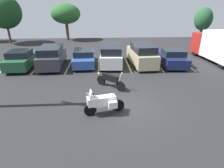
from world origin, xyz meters
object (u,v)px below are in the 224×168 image
Objects in this scene: car_green at (22,59)px; car_champagne at (142,55)px; car_blue at (84,57)px; car_white at (111,55)px; motorcycle_second at (111,80)px; car_charcoal at (52,57)px; motorcycle_touring at (103,102)px; car_navy at (172,57)px; box_truck at (222,46)px.

car_champagne is (10.57, 0.09, 0.20)m from car_green.
car_green is at bearing -174.95° from car_blue.
car_champagne is at bearing -5.69° from car_white.
motorcycle_second is 6.86m from car_charcoal.
car_green is (-7.51, 4.65, 0.21)m from motorcycle_second.
car_blue is at bearing 101.30° from motorcycle_touring.
car_blue is (5.32, 0.47, -0.04)m from car_green.
car_navy is at bearing -3.39° from car_blue.
car_charcoal is 0.96× the size of car_champagne.
car_white is at bearing 86.52° from motorcycle_second.
motorcycle_second is 5.05m from car_white.
box_truck is (10.49, 0.35, 0.58)m from car_white.
car_champagne is 7.78m from box_truck.
car_white reaches higher than car_blue.
car_green is 0.91× the size of car_champagne.
car_charcoal reaches higher than car_green.
car_charcoal reaches higher than motorcycle_touring.
car_white is 0.71× the size of box_truck.
car_champagne reaches higher than motorcycle_touring.
motorcycle_touring is 10.39m from car_green.
motorcycle_second is 0.42× the size of car_green.
car_charcoal is at bearing 136.14° from motorcycle_second.
box_truck reaches higher than car_champagne.
car_white is at bearing -178.06° from box_truck.
car_white reaches higher than car_green.
car_charcoal is 8.00m from car_champagne.
car_green is at bearing 132.07° from motorcycle_touring.
box_truck is at bearing 4.65° from car_champagne.
car_champagne is (3.06, 4.75, 0.41)m from motorcycle_second.
car_charcoal is at bearing -179.98° from car_champagne.
car_champagne is at bearing 57.22° from motorcycle_second.
car_green is 0.97× the size of car_blue.
box_truck reaches higher than motorcycle_second.
box_truck is (10.80, 5.38, 0.97)m from motorcycle_second.
car_charcoal is 0.95× the size of car_white.
car_green is 0.98× the size of car_navy.
box_truck is (12.98, 0.25, 0.81)m from car_blue.
motorcycle_touring is at bearing -114.82° from car_champagne.
car_navy is 5.12m from box_truck.
motorcycle_touring is at bearing -96.05° from car_white.
car_champagne is (2.75, -0.27, 0.02)m from car_white.
car_champagne is at bearing -4.10° from car_blue.
motorcycle_touring is 8.60m from car_champagne.
car_blue is at bearing 176.61° from car_navy.
box_truck is at bearing 8.25° from car_navy.
car_white is at bearing 174.31° from car_champagne.
car_champagne is (3.61, 7.80, 0.32)m from motorcycle_touring.
motorcycle_second is at bearing -43.86° from car_charcoal.
car_champagne is 2.74m from car_navy.
box_truck reaches higher than car_charcoal.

